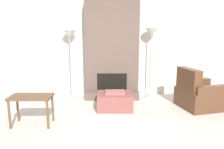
% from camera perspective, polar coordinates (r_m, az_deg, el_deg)
% --- Properties ---
extents(wall_back, '(8.29, 0.06, 2.60)m').
position_cam_1_polar(wall_back, '(6.09, -0.03, 6.91)').
color(wall_back, silver).
rests_on(wall_back, ground_plane).
extents(fireplace, '(1.41, 0.66, 2.60)m').
position_cam_1_polar(fireplace, '(5.85, -0.01, 6.08)').
color(fireplace, brown).
rests_on(fireplace, ground_plane).
extents(ottoman, '(0.79, 0.61, 0.42)m').
position_cam_1_polar(ottoman, '(5.03, 0.77, -6.90)').
color(ottoman, '#8C4C47').
rests_on(ottoman, ground_plane).
extents(armchair, '(1.15, 1.08, 0.94)m').
position_cam_1_polar(armchair, '(5.50, 21.82, -5.10)').
color(armchair, brown).
rests_on(armchair, ground_plane).
extents(side_table, '(0.77, 0.44, 0.58)m').
position_cam_1_polar(side_table, '(4.39, -20.36, -6.30)').
color(side_table, brown).
rests_on(side_table, ground_plane).
extents(floor_lamp_left, '(0.34, 0.34, 1.79)m').
position_cam_1_polar(floor_lamp_left, '(5.88, -11.00, 8.98)').
color(floor_lamp_left, '#ADADB2').
rests_on(floor_lamp_left, ground_plane).
extents(floor_lamp_right, '(0.34, 0.34, 1.84)m').
position_cam_1_polar(floor_lamp_right, '(5.87, 10.23, 9.37)').
color(floor_lamp_right, '#ADADB2').
rests_on(floor_lamp_right, ground_plane).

